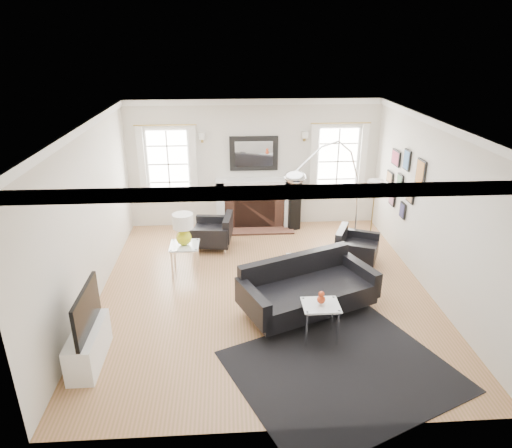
{
  "coord_description": "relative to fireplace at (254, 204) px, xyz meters",
  "views": [
    {
      "loc": [
        -0.57,
        -6.73,
        4.0
      ],
      "look_at": [
        -0.12,
        0.3,
        1.09
      ],
      "focal_mm": 32.0,
      "sensor_mm": 36.0,
      "label": 1
    }
  ],
  "objects": [
    {
      "name": "armchair_right",
      "position": [
        1.79,
        -1.87,
        -0.24
      ],
      "size": [
        0.98,
        1.03,
        0.55
      ],
      "color": "black",
      "rests_on": "floor"
    },
    {
      "name": "ceiling",
      "position": [
        0.0,
        -2.79,
        2.26
      ],
      "size": [
        5.5,
        6.0,
        0.02
      ],
      "primitive_type": "cube",
      "color": "white",
      "rests_on": "back_wall"
    },
    {
      "name": "side_table_left",
      "position": [
        -1.38,
        -2.1,
        -0.08
      ],
      "size": [
        0.51,
        0.51,
        0.57
      ],
      "color": "silver",
      "rests_on": "floor"
    },
    {
      "name": "orange_vase",
      "position": [
        0.67,
        -4.18,
        0.13
      ],
      "size": [
        0.12,
        0.12,
        0.19
      ],
      "color": "#BF3C18",
      "rests_on": "nesting_table"
    },
    {
      "name": "back_wall",
      "position": [
        0.0,
        0.21,
        0.86
      ],
      "size": [
        5.5,
        0.04,
        2.8
      ],
      "primitive_type": "cube",
      "color": "beige",
      "rests_on": "floor"
    },
    {
      "name": "sofa",
      "position": [
        0.59,
        -3.44,
        -0.17
      ],
      "size": [
        2.27,
        1.67,
        0.68
      ],
      "color": "black",
      "rests_on": "floor"
    },
    {
      "name": "armchair_left",
      "position": [
        -0.87,
        -1.03,
        -0.22
      ],
      "size": [
        0.86,
        0.94,
        0.57
      ],
      "color": "black",
      "rests_on": "floor"
    },
    {
      "name": "area_rug",
      "position": [
        0.84,
        -4.9,
        -0.54
      ],
      "size": [
        3.32,
        3.09,
        0.01
      ],
      "primitive_type": "cube",
      "rotation": [
        0.0,
        0.0,
        0.41
      ],
      "color": "black",
      "rests_on": "floor"
    },
    {
      "name": "right_wall",
      "position": [
        2.75,
        -2.79,
        0.86
      ],
      "size": [
        0.04,
        6.0,
        2.8
      ],
      "primitive_type": "cube",
      "color": "beige",
      "rests_on": "floor"
    },
    {
      "name": "tv_unit",
      "position": [
        -2.44,
        -4.49,
        -0.21
      ],
      "size": [
        0.35,
        1.0,
        1.09
      ],
      "color": "white",
      "rests_on": "floor"
    },
    {
      "name": "coffee_table",
      "position": [
        0.94,
        -2.85,
        -0.12
      ],
      "size": [
        1.03,
        1.03,
        0.46
      ],
      "color": "silver",
      "rests_on": "floor"
    },
    {
      "name": "stick_floor_lamp",
      "position": [
        2.2,
        -1.47,
        0.75
      ],
      "size": [
        0.3,
        0.3,
        1.5
      ],
      "color": "#A9873A",
      "rests_on": "floor"
    },
    {
      "name": "gallery_wall",
      "position": [
        2.72,
        -1.5,
        0.99
      ],
      "size": [
        0.04,
        1.73,
        1.29
      ],
      "color": "black",
      "rests_on": "right_wall"
    },
    {
      "name": "window_right",
      "position": [
        1.85,
        0.16,
        0.92
      ],
      "size": [
        1.24,
        0.15,
        1.62
      ],
      "color": "white",
      "rests_on": "back_wall"
    },
    {
      "name": "floor",
      "position": [
        0.0,
        -2.79,
        -0.54
      ],
      "size": [
        6.0,
        6.0,
        0.0
      ],
      "primitive_type": "plane",
      "color": "olive",
      "rests_on": "ground"
    },
    {
      "name": "arc_floor_lamp",
      "position": [
        1.2,
        -1.99,
        0.78
      ],
      "size": [
        1.72,
        1.59,
        2.44
      ],
      "color": "silver",
      "rests_on": "floor"
    },
    {
      "name": "left_wall",
      "position": [
        -2.75,
        -2.79,
        0.86
      ],
      "size": [
        0.04,
        6.0,
        2.8
      ],
      "primitive_type": "cube",
      "color": "beige",
      "rests_on": "floor"
    },
    {
      "name": "nesting_table",
      "position": [
        0.67,
        -4.18,
        -0.1
      ],
      "size": [
        0.51,
        0.43,
        0.57
      ],
      "color": "silver",
      "rests_on": "floor"
    },
    {
      "name": "fireplace",
      "position": [
        0.0,
        0.0,
        0.0
      ],
      "size": [
        1.7,
        0.69,
        1.11
      ],
      "color": "white",
      "rests_on": "floor"
    },
    {
      "name": "gourd_lamp",
      "position": [
        -1.38,
        -2.1,
        0.36
      ],
      "size": [
        0.37,
        0.37,
        0.58
      ],
      "color": "#C7CC19",
      "rests_on": "side_table_left"
    },
    {
      "name": "mantel_mirror",
      "position": [
        0.0,
        0.16,
        1.11
      ],
      "size": [
        1.05,
        0.07,
        0.75
      ],
      "color": "black",
      "rests_on": "back_wall"
    },
    {
      "name": "front_wall",
      "position": [
        0.0,
        -5.79,
        0.86
      ],
      "size": [
        5.5,
        0.04,
        2.8
      ],
      "primitive_type": "cube",
      "color": "beige",
      "rests_on": "floor"
    },
    {
      "name": "crown_molding",
      "position": [
        0.0,
        -2.79,
        2.2
      ],
      "size": [
        5.5,
        6.0,
        0.12
      ],
      "primitive_type": "cube",
      "color": "white",
      "rests_on": "back_wall"
    },
    {
      "name": "window_left",
      "position": [
        -1.85,
        0.16,
        0.92
      ],
      "size": [
        1.24,
        0.15,
        1.62
      ],
      "color": "white",
      "rests_on": "back_wall"
    },
    {
      "name": "speaker_tower",
      "position": [
        0.86,
        -0.14,
        0.09
      ],
      "size": [
        0.32,
        0.32,
        1.26
      ],
      "primitive_type": "cube",
      "rotation": [
        0.0,
        0.0,
        0.31
      ],
      "color": "black",
      "rests_on": "floor"
    }
  ]
}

